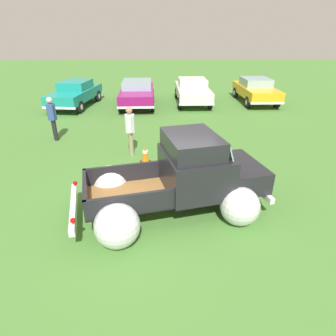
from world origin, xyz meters
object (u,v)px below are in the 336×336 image
(show_car_3, at_px, (256,89))
(lane_cone_1, at_px, (145,155))
(vintage_pickup_truck, at_px, (184,181))
(spectator_0, at_px, (130,128))
(show_car_1, at_px, (137,92))
(spectator_1, at_px, (52,116))
(lane_cone_0, at_px, (184,154))
(show_car_0, at_px, (75,93))
(show_car_2, at_px, (192,90))

(show_car_3, distance_m, lane_cone_1, 10.87)
(vintage_pickup_truck, distance_m, show_car_3, 12.59)
(show_car_3, bearing_deg, spectator_0, -41.54)
(vintage_pickup_truck, distance_m, show_car_1, 10.98)
(spectator_1, height_order, lane_cone_0, spectator_1)
(lane_cone_1, bearing_deg, vintage_pickup_truck, -67.68)
(show_car_0, height_order, show_car_1, same)
(vintage_pickup_truck, height_order, show_car_1, vintage_pickup_truck)
(spectator_1, bearing_deg, spectator_0, 124.46)
(spectator_0, relative_size, lane_cone_0, 2.74)
(show_car_0, bearing_deg, lane_cone_1, 36.69)
(lane_cone_1, bearing_deg, show_car_2, 74.06)
(show_car_0, bearing_deg, spectator_0, 36.11)
(spectator_1, relative_size, lane_cone_1, 2.76)
(spectator_0, bearing_deg, spectator_1, 142.75)
(show_car_2, xyz_separation_m, lane_cone_0, (-1.19, -8.66, -0.47))
(show_car_1, bearing_deg, vintage_pickup_truck, 8.42)
(vintage_pickup_truck, xyz_separation_m, lane_cone_0, (0.22, 2.69, -0.45))
(show_car_3, distance_m, spectator_1, 11.99)
(vintage_pickup_truck, height_order, lane_cone_1, vintage_pickup_truck)
(vintage_pickup_truck, relative_size, spectator_0, 2.86)
(spectator_0, bearing_deg, show_car_0, 106.79)
(show_car_3, bearing_deg, show_car_1, -85.82)
(show_car_1, xyz_separation_m, lane_cone_0, (2.11, -8.13, -0.48))
(show_car_0, xyz_separation_m, show_car_3, (10.78, 0.71, 0.00))
(show_car_0, relative_size, show_car_2, 1.02)
(show_car_3, relative_size, lane_cone_0, 6.97)
(spectator_1, bearing_deg, show_car_0, -113.14)
(show_car_0, xyz_separation_m, lane_cone_0, (5.69, -8.02, -0.47))
(spectator_0, distance_m, lane_cone_1, 1.19)
(show_car_0, height_order, spectator_0, spectator_0)
(show_car_2, bearing_deg, lane_cone_0, -8.01)
(vintage_pickup_truck, bearing_deg, lane_cone_1, 98.94)
(show_car_0, distance_m, spectator_1, 5.72)
(show_car_1, height_order, lane_cone_1, show_car_1)
(lane_cone_0, bearing_deg, lane_cone_1, -177.62)
(lane_cone_0, bearing_deg, spectator_0, 157.46)
(show_car_0, bearing_deg, show_car_3, 101.91)
(show_car_3, relative_size, spectator_1, 2.53)
(show_car_2, relative_size, spectator_1, 2.62)
(show_car_1, distance_m, spectator_0, 7.38)
(lane_cone_1, bearing_deg, show_car_0, 118.54)
(show_car_3, bearing_deg, vintage_pickup_truck, -25.47)
(show_car_2, xyz_separation_m, spectator_0, (-3.03, -7.89, 0.20))
(lane_cone_1, bearing_deg, spectator_1, 147.54)
(spectator_0, relative_size, spectator_1, 0.99)
(show_car_2, distance_m, spectator_1, 8.89)
(spectator_0, xyz_separation_m, lane_cone_0, (1.83, -0.76, -0.68))
(show_car_1, distance_m, show_car_3, 7.22)
(show_car_2, bearing_deg, show_car_3, 90.90)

